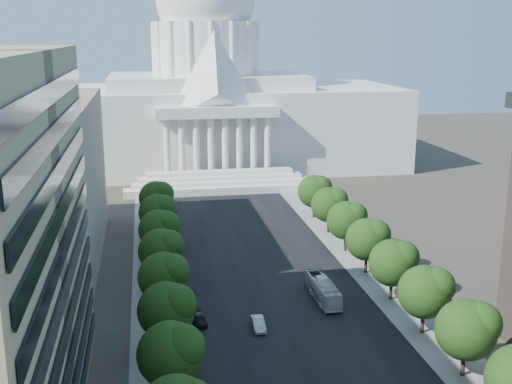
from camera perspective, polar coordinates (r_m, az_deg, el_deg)
road_asphalt at (r=117.90m, az=0.39°, el=-6.67°), size 30.00×260.00×0.01m
sidewalk_left at (r=116.24m, az=-8.94°, el=-7.15°), size 8.00×260.00×0.02m
sidewalk_right at (r=122.52m, az=9.22°, el=-6.04°), size 8.00×260.00×0.02m
capitol at (r=205.58m, az=-4.36°, el=7.88°), size 120.00×56.00×73.00m
tree_l_d at (r=75.08m, az=-7.38°, el=-13.97°), size 7.79×7.60×9.97m
tree_l_e at (r=85.88m, az=-7.77°, el=-10.25°), size 7.79×7.60×9.97m
tree_l_f at (r=96.96m, az=-8.06°, el=-7.38°), size 7.79×7.60×9.97m
tree_l_g at (r=108.24m, az=-8.29°, el=-5.09°), size 7.79×7.60×9.97m
tree_l_h at (r=119.66m, az=-8.47°, el=-3.25°), size 7.79×7.60×9.97m
tree_l_i at (r=131.18m, az=-8.62°, el=-1.72°), size 7.79×7.60×9.97m
tree_l_j at (r=142.78m, az=-8.75°, el=-0.44°), size 7.79×7.60×9.97m
tree_r_d at (r=84.16m, az=18.45°, el=-11.41°), size 7.79×7.60×9.97m
tree_r_e at (r=93.92m, az=15.00°, el=-8.45°), size 7.79×7.60×9.97m
tree_r_f at (r=104.15m, az=12.26°, el=-6.04°), size 7.79×7.60×9.97m
tree_r_g at (r=114.72m, az=10.03°, el=-4.06°), size 7.79×7.60×9.97m
tree_r_h at (r=125.55m, az=8.19°, el=-2.42°), size 7.79×7.60×9.97m
tree_r_i at (r=136.58m, az=6.65°, el=-1.03°), size 7.79×7.60×9.97m
tree_r_j at (r=147.75m, az=5.34°, el=0.15°), size 7.79×7.60×9.97m
streetlight_c at (r=94.96m, az=15.80°, el=-8.67°), size 2.61×0.44×9.00m
streetlight_d at (r=116.50m, az=10.55°, el=-4.13°), size 2.61×0.44×9.00m
streetlight_e at (r=139.21m, az=7.01°, el=-1.02°), size 2.61×0.44×9.00m
streetlight_f at (r=162.59m, az=4.48°, el=1.21°), size 2.61×0.44×9.00m
car_silver at (r=94.15m, az=0.20°, el=-11.65°), size 1.79×4.90×1.61m
car_dark_b at (r=96.07m, az=-5.07°, el=-11.25°), size 2.29×4.77×1.34m
city_bus at (r=103.99m, az=5.96°, el=-8.64°), size 3.03×12.15×3.37m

